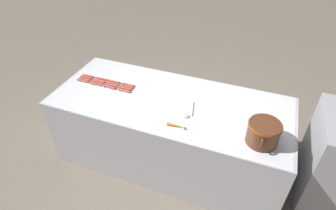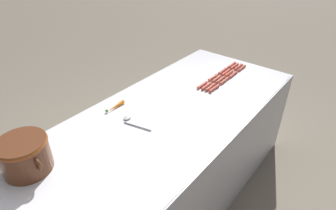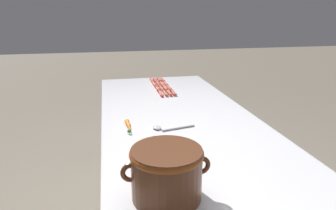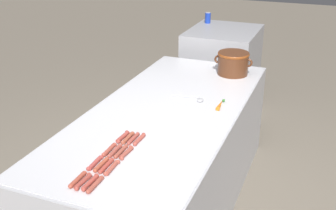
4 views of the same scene
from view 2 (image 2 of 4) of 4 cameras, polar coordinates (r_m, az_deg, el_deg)
ground_plane at (r=2.70m, az=-0.11°, el=-17.01°), size 20.00×20.00×0.00m
griddle_counter at (r=2.39m, az=-0.12°, el=-10.29°), size 1.05×2.49×0.86m
hot_dog_0 at (r=2.87m, az=14.65°, el=7.21°), size 0.03×0.16×0.03m
hot_dog_1 at (r=2.72m, az=12.98°, el=6.01°), size 0.03×0.16×0.03m
hot_dog_2 at (r=2.59m, az=11.28°, el=4.79°), size 0.03×0.16×0.03m
hot_dog_3 at (r=2.45m, az=9.28°, el=3.31°), size 0.03×0.16×0.03m
hot_dog_4 at (r=2.88m, az=14.04°, el=7.46°), size 0.03×0.16×0.03m
hot_dog_5 at (r=2.73m, az=12.25°, el=6.27°), size 0.03×0.16×0.03m
hot_dog_6 at (r=2.60m, az=10.54°, el=5.04°), size 0.03×0.16×0.03m
hot_dog_7 at (r=2.46m, az=8.56°, el=3.59°), size 0.03×0.16×0.03m
hot_dog_8 at (r=2.89m, az=13.28°, el=7.64°), size 0.03×0.16×0.03m
hot_dog_9 at (r=2.75m, az=11.64°, el=6.49°), size 0.03×0.16×0.03m
hot_dog_10 at (r=2.61m, az=9.77°, el=5.23°), size 0.03×0.16×0.03m
hot_dog_11 at (r=2.47m, az=7.80°, el=3.80°), size 0.03×0.16×0.03m
hot_dog_12 at (r=2.91m, az=12.75°, el=7.89°), size 0.03×0.16×0.03m
hot_dog_13 at (r=2.77m, az=11.00°, el=6.77°), size 0.03×0.16×0.03m
hot_dog_14 at (r=2.63m, az=9.10°, el=5.49°), size 0.03×0.16×0.03m
hot_dog_15 at (r=2.49m, az=6.95°, el=4.04°), size 0.03×0.16×0.03m
bean_pot at (r=1.79m, az=-27.03°, el=-8.74°), size 0.35×0.28×0.20m
serving_spoon at (r=2.05m, az=-7.57°, el=-3.08°), size 0.27×0.10×0.02m
carrot at (r=2.20m, az=-10.64°, el=-0.30°), size 0.04×0.18×0.03m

